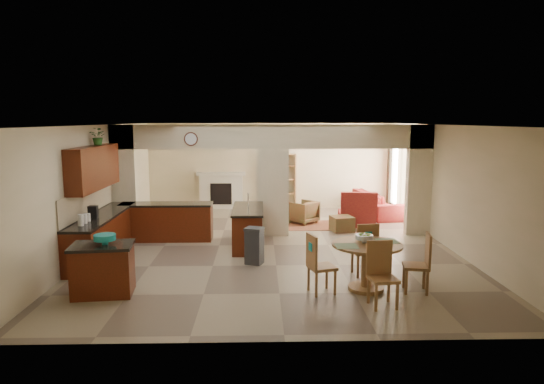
{
  "coord_description": "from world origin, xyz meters",
  "views": [
    {
      "loc": [
        -0.33,
        -11.06,
        2.92
      ],
      "look_at": [
        -0.03,
        0.3,
        1.22
      ],
      "focal_mm": 32.0,
      "sensor_mm": 36.0,
      "label": 1
    }
  ],
  "objects_px": {
    "kitchen_island": "(103,269)",
    "armchair": "(303,212)",
    "dining_table": "(367,260)",
    "sofa": "(377,203)"
  },
  "relations": [
    {
      "from": "kitchen_island",
      "to": "armchair",
      "type": "relative_size",
      "value": 1.52
    },
    {
      "from": "dining_table",
      "to": "sofa",
      "type": "bearing_deg",
      "value": 74.85
    },
    {
      "from": "kitchen_island",
      "to": "armchair",
      "type": "distance_m",
      "value": 6.79
    },
    {
      "from": "sofa",
      "to": "armchair",
      "type": "height_order",
      "value": "sofa"
    },
    {
      "from": "kitchen_island",
      "to": "sofa",
      "type": "bearing_deg",
      "value": 40.76
    },
    {
      "from": "kitchen_island",
      "to": "armchair",
      "type": "bearing_deg",
      "value": 48.98
    },
    {
      "from": "kitchen_island",
      "to": "armchair",
      "type": "xyz_separation_m",
      "value": [
        3.87,
        5.58,
        -0.12
      ]
    },
    {
      "from": "sofa",
      "to": "kitchen_island",
      "type": "bearing_deg",
      "value": 128.28
    },
    {
      "from": "kitchen_island",
      "to": "dining_table",
      "type": "relative_size",
      "value": 0.89
    },
    {
      "from": "dining_table",
      "to": "armchair",
      "type": "xyz_separation_m",
      "value": [
        -0.6,
        5.48,
        -0.22
      ]
    }
  ]
}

